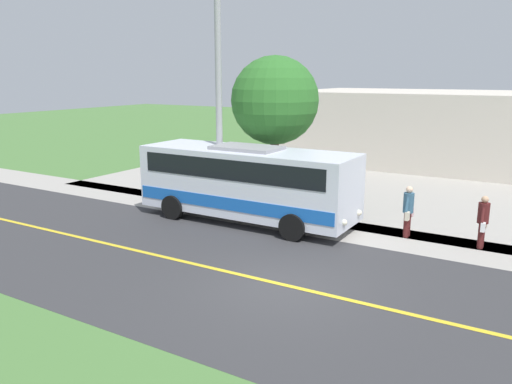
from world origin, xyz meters
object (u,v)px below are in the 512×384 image
Objects in this scene: pedestrian_with_bags at (483,220)px; tree_curbside at (275,101)px; pedestrian_waiting at (408,210)px; commercial_building at (471,129)px; shuttle_bus_front at (247,180)px; street_light_pole at (217,90)px.

pedestrian_with_bags is 0.28× the size of tree_curbside.
tree_curbside reaches higher than pedestrian_waiting.
pedestrian_waiting reaches higher than pedestrian_with_bags.
tree_curbside reaches higher than commercial_building.
street_light_pole reaches higher than shuttle_bus_front.
street_light_pole reaches higher than pedestrian_waiting.
street_light_pole is (0.79, -9.31, 3.81)m from pedestrian_with_bags.
commercial_building is (-16.52, 6.54, -2.56)m from street_light_pole.
street_light_pole is at bearing -22.92° from tree_curbside.
commercial_building is at bearing 158.62° from tree_curbside.
commercial_building is at bearing -178.18° from pedestrian_waiting.
commercial_building is (-14.00, 5.48, -2.08)m from tree_curbside.
shuttle_bus_front is 0.95× the size of street_light_pole.
shuttle_bus_front reaches higher than pedestrian_waiting.
pedestrian_waiting is 15.83m from commercial_building.
street_light_pole is 2.77m from tree_curbside.
shuttle_bus_front is 4.91× the size of pedestrian_with_bags.
commercial_building is (-16.87, 5.04, 0.60)m from shuttle_bus_front.
tree_curbside is (-2.52, 1.06, -0.48)m from street_light_pole.
pedestrian_waiting is at bearing 1.82° from commercial_building.
pedestrian_waiting is 0.20× the size of street_light_pole.
commercial_building is (-15.73, -2.77, 1.24)m from pedestrian_with_bags.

